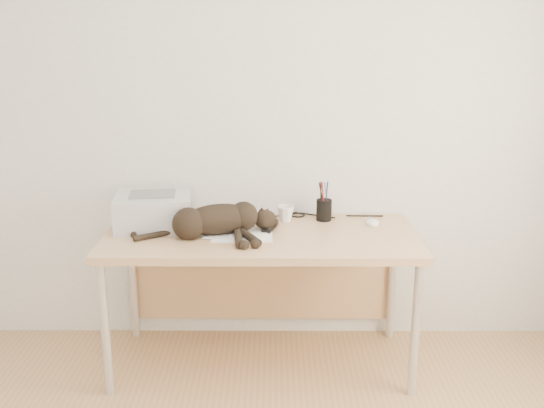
{
  "coord_description": "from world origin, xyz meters",
  "views": [
    {
      "loc": [
        0.06,
        -1.55,
        1.74
      ],
      "look_at": [
        0.06,
        1.34,
        0.91
      ],
      "focal_mm": 40.0,
      "sensor_mm": 36.0,
      "label": 1
    }
  ],
  "objects_px": {
    "desk": "(262,252)",
    "cat": "(215,221)",
    "mug": "(286,214)",
    "pen_cup": "(324,210)",
    "printer": "(154,210)",
    "mouse": "(372,220)"
  },
  "relations": [
    {
      "from": "printer",
      "to": "mug",
      "type": "bearing_deg",
      "value": 7.55
    },
    {
      "from": "printer",
      "to": "mouse",
      "type": "distance_m",
      "value": 1.17
    },
    {
      "from": "printer",
      "to": "cat",
      "type": "xyz_separation_m",
      "value": [
        0.34,
        -0.14,
        -0.02
      ]
    },
    {
      "from": "cat",
      "to": "mouse",
      "type": "bearing_deg",
      "value": -4.94
    },
    {
      "from": "mug",
      "to": "pen_cup",
      "type": "relative_size",
      "value": 0.43
    },
    {
      "from": "desk",
      "to": "printer",
      "type": "relative_size",
      "value": 3.76
    },
    {
      "from": "mouse",
      "to": "printer",
      "type": "bearing_deg",
      "value": -177.0
    },
    {
      "from": "mouse",
      "to": "mug",
      "type": "bearing_deg",
      "value": 175.57
    },
    {
      "from": "cat",
      "to": "pen_cup",
      "type": "bearing_deg",
      "value": 6.11
    },
    {
      "from": "cat",
      "to": "printer",
      "type": "bearing_deg",
      "value": 139.32
    },
    {
      "from": "desk",
      "to": "mouse",
      "type": "distance_m",
      "value": 0.62
    },
    {
      "from": "printer",
      "to": "pen_cup",
      "type": "relative_size",
      "value": 1.97
    },
    {
      "from": "cat",
      "to": "pen_cup",
      "type": "distance_m",
      "value": 0.63
    },
    {
      "from": "desk",
      "to": "mug",
      "type": "bearing_deg",
      "value": 43.6
    },
    {
      "from": "mug",
      "to": "mouse",
      "type": "height_order",
      "value": "mug"
    },
    {
      "from": "mug",
      "to": "mouse",
      "type": "bearing_deg",
      "value": -4.82
    },
    {
      "from": "cat",
      "to": "mug",
      "type": "height_order",
      "value": "cat"
    },
    {
      "from": "cat",
      "to": "mug",
      "type": "bearing_deg",
      "value": 14.56
    },
    {
      "from": "cat",
      "to": "mug",
      "type": "xyz_separation_m",
      "value": [
        0.36,
        0.23,
        -0.03
      ]
    },
    {
      "from": "printer",
      "to": "cat",
      "type": "relative_size",
      "value": 0.58
    },
    {
      "from": "desk",
      "to": "pen_cup",
      "type": "bearing_deg",
      "value": 23.53
    },
    {
      "from": "desk",
      "to": "cat",
      "type": "relative_size",
      "value": 2.17
    }
  ]
}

